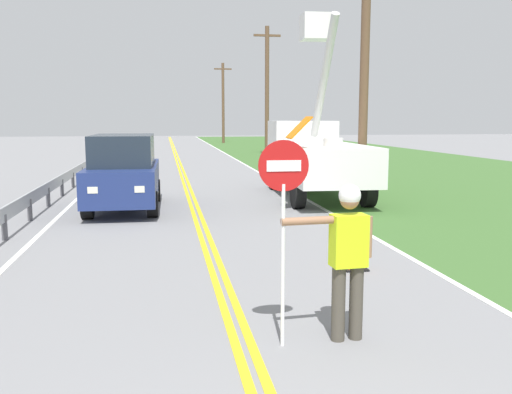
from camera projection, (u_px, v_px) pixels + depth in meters
The scene contains 14 objects.
grass_verge_right at pixel (459, 178), 23.71m from camera, with size 16.00×110.00×0.01m, color #3D662D.
centerline_yellow_left at pixel (184, 184), 21.81m from camera, with size 0.11×110.00×0.01m, color yellow.
centerline_yellow_right at pixel (188, 184), 21.84m from camera, with size 0.11×110.00×0.01m, color yellow.
edge_line_right at pixel (276, 182), 22.41m from camera, with size 0.12×110.00×0.01m, color silver.
edge_line_left at pixel (91, 185), 21.24m from camera, with size 0.12×110.00×0.01m, color silver.
flagger_worker at pixel (348, 252), 6.34m from camera, with size 1.09×0.27×1.83m.
stop_sign_paddle at pixel (283, 197), 6.07m from camera, with size 0.56×0.04×2.33m.
utility_bucket_truck at pixel (314, 153), 18.30m from camera, with size 2.91×6.89×5.84m.
oncoming_suv_nearest at pixel (124, 172), 15.59m from camera, with size 1.97×4.63×2.10m.
utility_pole_near at pixel (365, 51), 17.03m from camera, with size 1.80×0.28×8.82m.
utility_pole_mid at pixel (267, 89), 37.03m from camera, with size 1.80×0.28×8.55m.
utility_pole_far at pixel (223, 102), 56.83m from camera, with size 1.80×0.28×8.10m.
traffic_cone_lead at pixel (355, 250), 9.45m from camera, with size 0.40×0.40×0.70m.
guardrail_left_shoulder at pixel (55, 184), 17.25m from camera, with size 0.10×32.00×0.71m.
Camera 1 is at (-0.85, -1.84, 2.56)m, focal length 38.98 mm.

